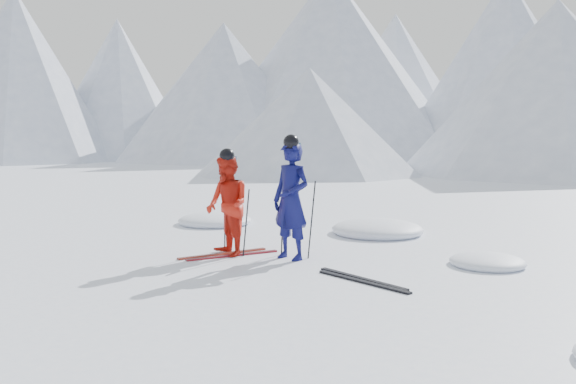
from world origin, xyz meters
The scene contains 12 objects.
ground centered at (0.00, 0.00, 0.00)m, with size 160.00×160.00×0.00m, color white.
skier_blue centered at (-1.54, 0.18, 1.00)m, with size 0.73×0.48×2.00m, color #0C0D48.
skier_red centered at (-2.60, -0.25, 0.88)m, with size 0.85×0.67×1.76m, color red.
pole_blue_left centered at (-1.84, 0.33, 0.67)m, with size 0.02×0.02×1.33m, color black.
pole_blue_right centered at (-1.29, 0.43, 0.67)m, with size 0.02×0.02×1.33m, color black.
pole_red_left centered at (-2.90, 0.00, 0.59)m, with size 0.02×0.02×1.17m, color black.
pole_red_right centered at (-2.30, -0.10, 0.59)m, with size 0.02×0.02×1.17m, color black.
ski_worn_left centered at (-2.72, -0.25, 0.01)m, with size 0.09×1.70×0.03m, color black.
ski_worn_right centered at (-2.48, -0.25, 0.01)m, with size 0.09×1.70×0.03m, color black.
ski_loose_a centered at (0.17, -0.35, 0.01)m, with size 0.09×1.70×0.03m, color black.
ski_loose_b centered at (0.27, -0.50, 0.01)m, with size 0.09×1.70×0.03m, color black.
snow_lumps centered at (-2.03, 2.34, 0.00)m, with size 10.68×6.51×0.42m.
Camera 1 is at (4.64, -7.89, 2.13)m, focal length 38.00 mm.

